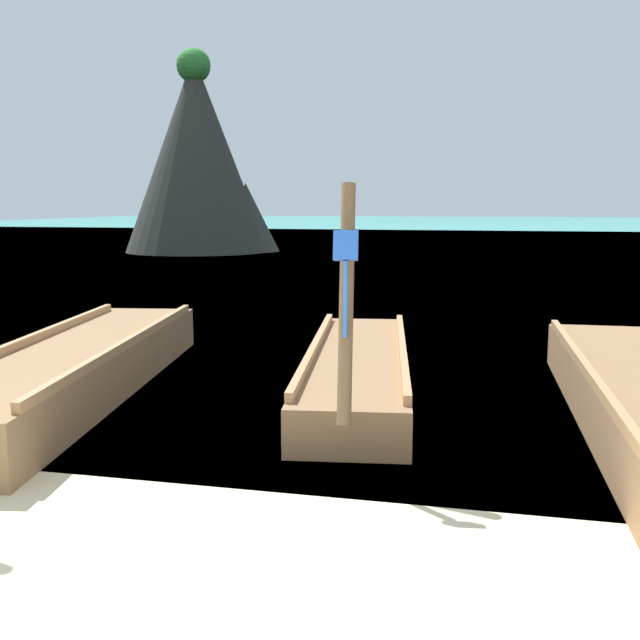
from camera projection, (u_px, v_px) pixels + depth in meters
name	position (u px, v px, depth m)	size (l,w,h in m)	color
sea_water	(471.00, 229.00, 63.61)	(120.00, 120.00, 0.00)	#2DB29E
longtail_boat_orange_ribbon	(78.00, 368.00, 8.82)	(2.33, 6.80, 2.61)	olive
longtail_boat_blue_ribbon	(358.00, 369.00, 9.01)	(1.84, 5.72, 2.43)	olive
karst_rock	(199.00, 159.00, 34.09)	(7.02, 6.63, 9.15)	#2D302B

